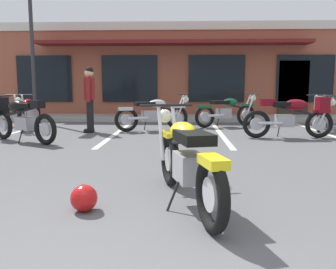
% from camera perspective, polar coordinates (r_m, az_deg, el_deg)
% --- Properties ---
extents(ground_plane, '(80.00, 80.00, 0.00)m').
position_cam_1_polar(ground_plane, '(5.34, -1.48, -5.11)').
color(ground_plane, '#515154').
extents(sidewalk_kerb, '(22.00, 1.80, 0.14)m').
position_cam_1_polar(sidewalk_kerb, '(12.59, 0.69, 2.72)').
color(sidewalk_kerb, '#A8A59E').
rests_on(sidewalk_kerb, ground_plane).
extents(brick_storefront_building, '(16.07, 6.56, 3.50)m').
position_cam_1_polar(brick_storefront_building, '(16.11, 1.06, 9.85)').
color(brick_storefront_building, brown).
rests_on(brick_storefront_building, ground_plane).
extents(painted_stall_lines, '(13.29, 4.80, 0.01)m').
position_cam_1_polar(painted_stall_lines, '(9.02, 0.06, 0.25)').
color(painted_stall_lines, silver).
rests_on(painted_stall_lines, ground_plane).
extents(motorcycle_foreground_classic, '(0.93, 2.06, 0.98)m').
position_cam_1_polar(motorcycle_foreground_classic, '(3.60, 2.96, -3.97)').
color(motorcycle_foreground_classic, black).
rests_on(motorcycle_foreground_classic, ground_plane).
extents(motorcycle_red_sportbike, '(1.89, 1.31, 0.98)m').
position_cam_1_polar(motorcycle_red_sportbike, '(8.27, -22.80, 2.60)').
color(motorcycle_red_sportbike, black).
rests_on(motorcycle_red_sportbike, ground_plane).
extents(motorcycle_black_cruiser, '(2.11, 0.66, 0.98)m').
position_cam_1_polar(motorcycle_black_cruiser, '(8.62, 19.48, 2.95)').
color(motorcycle_black_cruiser, black).
rests_on(motorcycle_black_cruiser, ground_plane).
extents(motorcycle_silver_naked, '(0.74, 2.10, 0.98)m').
position_cam_1_polar(motorcycle_silver_naked, '(10.74, -21.37, 3.40)').
color(motorcycle_silver_naked, black).
rests_on(motorcycle_silver_naked, ground_plane).
extents(motorcycle_blue_standard, '(1.97, 1.16, 0.98)m').
position_cam_1_polar(motorcycle_blue_standard, '(9.51, -2.38, 3.42)').
color(motorcycle_blue_standard, black).
rests_on(motorcycle_blue_standard, ground_plane).
extents(motorcycle_green_cafe_racer, '(1.93, 1.24, 0.98)m').
position_cam_1_polar(motorcycle_green_cafe_racer, '(10.55, 9.41, 3.76)').
color(motorcycle_green_cafe_racer, black).
rests_on(motorcycle_green_cafe_racer, ground_plane).
extents(motorcycle_orange_scrambler, '(1.04, 2.02, 0.98)m').
position_cam_1_polar(motorcycle_orange_scrambler, '(10.58, 23.14, 3.60)').
color(motorcycle_orange_scrambler, black).
rests_on(motorcycle_orange_scrambler, ground_plane).
extents(person_in_shorts_foreground, '(0.31, 0.61, 1.68)m').
position_cam_1_polar(person_in_shorts_foreground, '(9.32, -12.48, 6.16)').
color(person_in_shorts_foreground, black).
rests_on(person_in_shorts_foreground, ground_plane).
extents(helmet_on_pavement, '(0.26, 0.26, 0.26)m').
position_cam_1_polar(helmet_on_pavement, '(3.55, -13.34, -9.90)').
color(helmet_on_pavement, '#B71414').
rests_on(helmet_on_pavement, ground_plane).
extents(traffic_cone, '(0.34, 0.34, 0.53)m').
position_cam_1_polar(traffic_cone, '(11.17, -24.46, 2.33)').
color(traffic_cone, orange).
rests_on(traffic_cone, ground_plane).
extents(parking_lot_lamp_post, '(0.24, 0.76, 4.78)m').
position_cam_1_polar(parking_lot_lamp_post, '(12.45, -21.34, 16.18)').
color(parking_lot_lamp_post, '#2D2D33').
rests_on(parking_lot_lamp_post, ground_plane).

